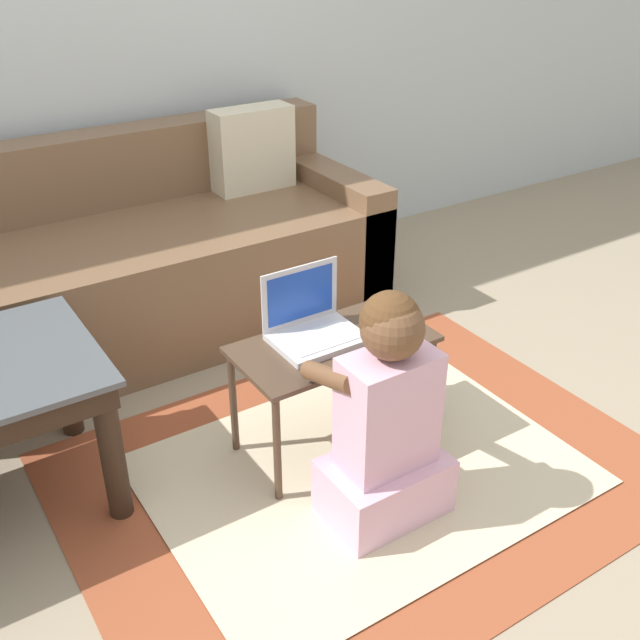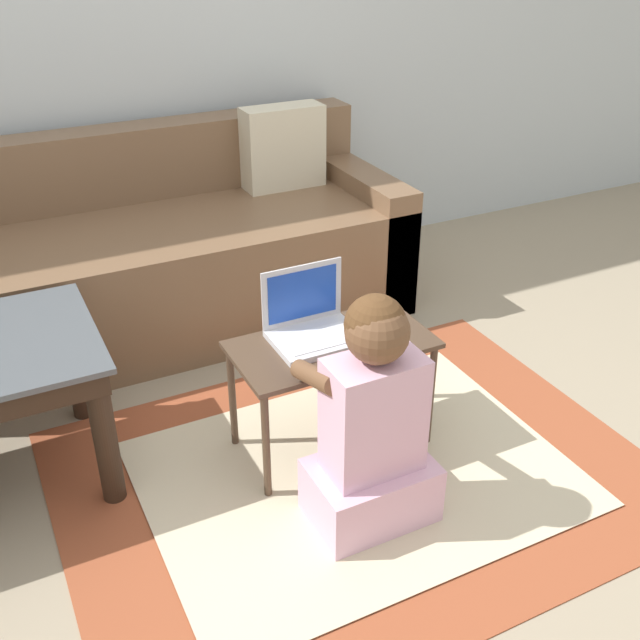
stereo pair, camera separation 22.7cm
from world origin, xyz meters
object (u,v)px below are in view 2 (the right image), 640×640
object	(u,v)px
computer_mouse	(380,329)
laptop	(313,328)
laptop_desk	(332,356)
person_seated	(372,427)
couch	(162,258)

from	to	relation	value
computer_mouse	laptop	bearing A→B (deg)	159.57
laptop_desk	laptop	size ratio (longest dim) A/B	2.29
laptop_desk	laptop	distance (m)	0.11
laptop_desk	laptop	bearing A→B (deg)	128.15
laptop	person_seated	world-z (taller)	person_seated
laptop_desk	couch	bearing A→B (deg)	102.42
laptop	person_seated	distance (m)	0.42
laptop	computer_mouse	bearing A→B (deg)	-20.43
couch	laptop	size ratio (longest dim) A/B	7.32
person_seated	computer_mouse	bearing A→B (deg)	56.99
laptop	laptop_desk	bearing A→B (deg)	-51.85
computer_mouse	person_seated	distance (m)	0.40
couch	person_seated	xyz separation A→B (m)	(0.19, -1.44, 0.04)
laptop	computer_mouse	size ratio (longest dim) A/B	2.75
laptop	couch	bearing A→B (deg)	100.88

